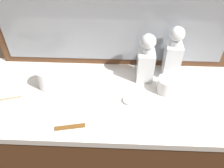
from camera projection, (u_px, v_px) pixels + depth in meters
The scene contains 9 objects.
dresser at pixel (112, 145), 1.52m from camera, with size 1.40×0.54×0.91m.
dresser_mirror at pixel (114, 13), 1.16m from camera, with size 1.22×0.03×0.61m.
crystal_decanter_front at pixel (146, 62), 1.21m from camera, with size 0.08×0.08×0.27m.
crystal_decanter_far_right at pixel (172, 57), 1.23m from camera, with size 0.08×0.08×0.29m.
crystal_tumbler_far_left at pixel (166, 86), 1.20m from camera, with size 0.09×0.09×0.08m.
crystal_tumbler_center at pixel (46, 79), 1.21m from camera, with size 0.08×0.08×0.11m.
silver_brush_center at pixel (5, 95), 1.19m from camera, with size 0.18×0.10×0.02m.
porcelain_dish at pixel (129, 100), 1.17m from camera, with size 0.06×0.06×0.01m.
tortoiseshell_comb at pixel (70, 127), 1.06m from camera, with size 0.13×0.04×0.01m.
Camera 1 is at (0.03, -0.82, 1.79)m, focal length 39.19 mm.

